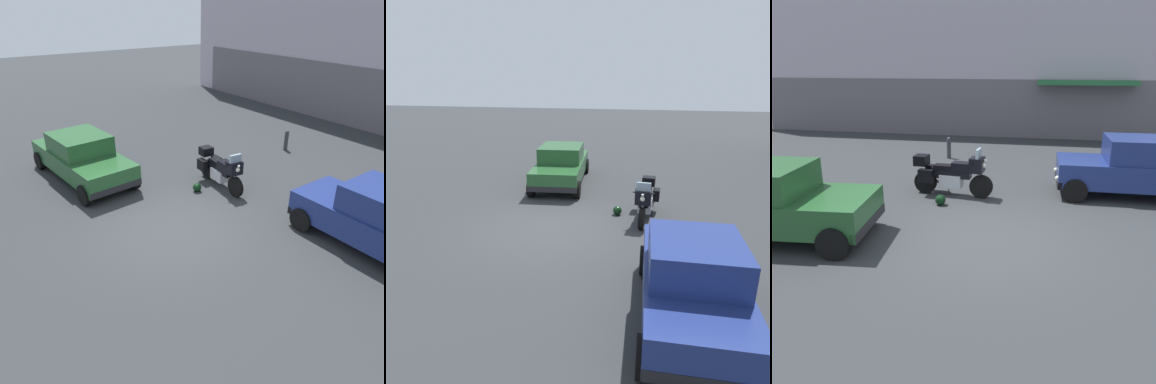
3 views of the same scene
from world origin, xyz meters
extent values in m
plane|color=#2D3033|center=(0.00, 0.00, 0.00)|extent=(80.00, 80.00, 0.00)
cylinder|color=black|center=(-0.46, 2.60, 0.32)|extent=(0.65, 0.19, 0.64)
cylinder|color=black|center=(-2.08, 2.73, 0.32)|extent=(0.65, 0.19, 0.64)
cylinder|color=#B7B7BC|center=(-0.48, 2.60, 0.75)|extent=(0.33, 0.10, 0.68)
cube|color=#B7B7BC|center=(-1.31, 2.67, 0.42)|extent=(0.63, 0.45, 0.36)
cube|color=black|center=(-1.31, 2.67, 0.66)|extent=(1.12, 0.37, 0.28)
cube|color=black|center=(-1.01, 2.65, 0.84)|extent=(0.55, 0.38, 0.24)
cube|color=black|center=(-1.51, 2.69, 0.80)|extent=(0.58, 0.34, 0.12)
cube|color=black|center=(-0.58, 2.61, 0.92)|extent=(0.39, 0.47, 0.40)
cube|color=#8C9EAD|center=(-0.54, 2.61, 1.22)|extent=(0.11, 0.41, 0.28)
sphere|color=#EAEACC|center=(-0.40, 2.60, 0.92)|extent=(0.14, 0.14, 0.14)
cylinder|color=black|center=(-0.66, 2.62, 1.02)|extent=(0.09, 0.62, 0.04)
cylinder|color=#B7B7BC|center=(-1.89, 2.92, 0.30)|extent=(0.56, 0.13, 0.09)
cube|color=black|center=(-1.93, 3.00, 0.58)|extent=(0.41, 0.23, 0.36)
cube|color=black|center=(-1.98, 2.45, 0.58)|extent=(0.41, 0.23, 0.36)
cube|color=black|center=(-2.18, 2.74, 0.95)|extent=(0.39, 0.43, 0.28)
cylinder|color=black|center=(-1.44, 2.86, 0.15)|extent=(0.03, 0.13, 0.29)
sphere|color=black|center=(-1.41, 1.82, 0.14)|extent=(0.28, 0.28, 0.28)
cube|color=navy|center=(3.46, 3.56, 0.66)|extent=(3.83, 1.71, 0.68)
cube|color=navy|center=(3.61, 3.56, 1.32)|extent=(1.63, 1.54, 0.64)
cube|color=#8C9EAD|center=(2.86, 3.54, 1.32)|extent=(0.09, 1.39, 0.54)
cube|color=black|center=(1.61, 3.52, 0.42)|extent=(0.15, 1.64, 0.20)
cylinder|color=black|center=(2.03, 2.75, 0.32)|extent=(0.64, 0.23, 0.64)
cylinder|color=black|center=(2.00, 4.31, 0.32)|extent=(0.64, 0.23, 0.64)
sphere|color=silver|center=(1.57, 3.07, 0.54)|extent=(0.14, 0.14, 0.14)
sphere|color=silver|center=(1.55, 3.97, 0.54)|extent=(0.14, 0.14, 0.14)
cube|color=#235128|center=(-4.48, -0.76, 0.64)|extent=(4.64, 2.16, 0.64)
cube|color=#235128|center=(-4.53, -0.77, 1.26)|extent=(2.04, 1.78, 0.60)
cube|color=#8C9EAD|center=(-5.43, -0.85, 1.26)|extent=(0.19, 1.50, 0.51)
cube|color=#8C9EAD|center=(-3.64, -0.69, 1.26)|extent=(0.19, 1.50, 0.48)
cube|color=black|center=(-6.67, -0.96, 0.42)|extent=(0.28, 1.76, 0.20)
cube|color=black|center=(-2.29, -0.57, 0.42)|extent=(0.28, 1.76, 0.20)
cylinder|color=black|center=(-6.20, -1.76, 0.32)|extent=(0.66, 0.28, 0.64)
cylinder|color=black|center=(-6.35, -0.09, 0.32)|extent=(0.66, 0.28, 0.64)
cylinder|color=black|center=(-2.62, -1.44, 0.32)|extent=(0.66, 0.28, 0.64)
cylinder|color=black|center=(-2.77, 0.24, 0.32)|extent=(0.66, 0.28, 0.64)
sphere|color=silver|center=(-6.68, -1.45, 0.54)|extent=(0.14, 0.14, 0.14)
sphere|color=silver|center=(-6.77, -0.48, 0.54)|extent=(0.14, 0.14, 0.14)
cylinder|color=#333338|center=(-2.42, 7.03, 0.38)|extent=(0.16, 0.16, 0.75)
sphere|color=#333338|center=(-2.42, 7.03, 0.75)|extent=(0.16, 0.16, 0.16)
camera|label=1|loc=(7.34, -4.52, 5.44)|focal=35.14mm
camera|label=2|loc=(9.21, 2.70, 4.18)|focal=33.42mm
camera|label=3|loc=(1.07, -7.44, 3.50)|focal=36.48mm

